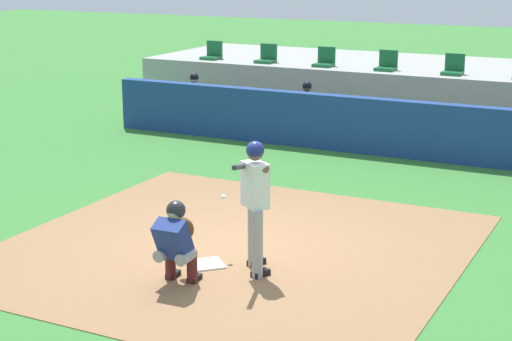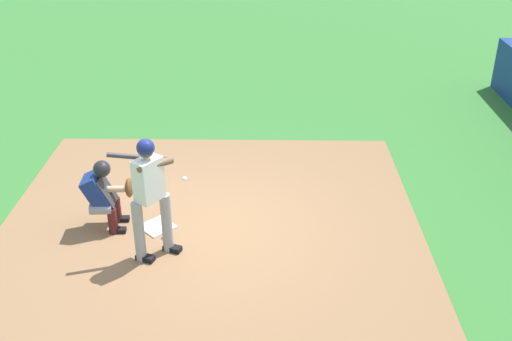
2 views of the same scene
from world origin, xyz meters
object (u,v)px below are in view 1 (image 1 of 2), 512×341
Objects in this scene: home_plate at (207,264)px; stadium_seat_0 at (212,54)px; stadium_seat_3 at (387,65)px; dugout_player_1 at (305,109)px; stadium_seat_1 at (267,57)px; dugout_player_0 at (192,99)px; catcher_crouched at (177,239)px; stadium_seat_2 at (325,61)px; batter_at_plate at (255,198)px; stadium_seat_4 at (453,69)px.

stadium_seat_0 is (-5.69, 10.18, 1.51)m from home_plate.
home_plate is 10.32m from stadium_seat_3.
stadium_seat_1 is at bearing 134.09° from dugout_player_1.
dugout_player_0 is 3.03m from dugout_player_1.
stadium_seat_1 is (-1.97, 2.03, 0.86)m from dugout_player_1.
stadium_seat_3 is at bearing 25.26° from dugout_player_0.
dugout_player_1 is 2.71× the size of stadium_seat_0.
dugout_player_0 is (-5.11, 8.87, 0.07)m from catcher_crouched.
stadium_seat_3 is at bearing 0.00° from stadium_seat_2.
home_plate is at bearing -75.60° from dugout_player_1.
stadium_seat_1 is (1.06, 2.03, 0.86)m from dugout_player_0.
dugout_player_0 is 2.71× the size of stadium_seat_1.
dugout_player_0 is at bearing 119.94° from catcher_crouched.
catcher_crouched reaches higher than home_plate.
catcher_crouched is at bearing -62.52° from stadium_seat_0.
stadium_seat_3 reaches higher than batter_at_plate.
batter_at_plate is 3.76× the size of stadium_seat_4.
stadium_seat_0 is 1.00× the size of stadium_seat_2.
dugout_player_0 is 2.71× the size of stadium_seat_3.
stadium_seat_0 is at bearing 117.48° from catcher_crouched.
stadium_seat_0 reaches higher than dugout_player_0.
stadium_seat_1 is (1.62, 0.00, 0.00)m from stadium_seat_0.
stadium_seat_3 is (1.28, 2.03, 0.86)m from dugout_player_1.
stadium_seat_1 is at bearing 180.00° from stadium_seat_3.
home_plate is at bearing -172.25° from batter_at_plate.
batter_at_plate is 10.21m from stadium_seat_3.
catcher_crouched is 10.97m from stadium_seat_3.
dugout_player_1 is at bearing 104.40° from home_plate.
home_plate is 0.92× the size of stadium_seat_0.
catcher_crouched is 1.20× the size of dugout_player_0.
batter_at_plate reaches higher than dugout_player_1.
stadium_seat_3 is at bearing 94.56° from home_plate.
stadium_seat_2 reaches higher than dugout_player_0.
stadium_seat_4 reaches higher than batter_at_plate.
stadium_seat_1 and stadium_seat_4 have the same top height.
stadium_seat_1 is 1.63m from stadium_seat_2.
dugout_player_0 is 2.71× the size of stadium_seat_0.
dugout_player_1 is at bearing 103.16° from catcher_crouched.
batter_at_plate is 10.57m from stadium_seat_2.
stadium_seat_1 is at bearing 115.25° from batter_at_plate.
stadium_seat_2 is at bearing 103.47° from home_plate.
dugout_player_1 is 2.96m from stadium_seat_1.
stadium_seat_3 is (4.31, 2.03, 0.86)m from dugout_player_0.
stadium_seat_2 reaches higher than home_plate.
home_plate is at bearing -68.24° from stadium_seat_1.
stadium_seat_0 is 1.00× the size of stadium_seat_1.
batter_at_plate is 1.15× the size of catcher_crouched.
stadium_seat_4 is at bearing 0.00° from stadium_seat_3.
stadium_seat_0 is 3.25m from stadium_seat_2.
dugout_player_0 is at bearing -142.87° from stadium_seat_2.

